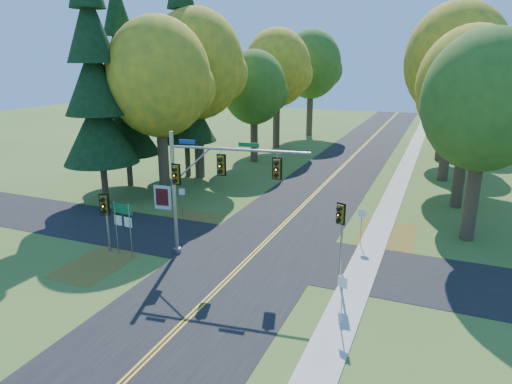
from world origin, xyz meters
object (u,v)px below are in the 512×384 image
at_px(east_signal_pole, 341,223).
at_px(traffic_mast, 206,179).
at_px(info_kiosk, 163,197).
at_px(route_sign_cluster, 123,218).

bearing_deg(east_signal_pole, traffic_mast, -163.89).
bearing_deg(info_kiosk, traffic_mast, -47.72).
height_order(traffic_mast, route_sign_cluster, traffic_mast).
bearing_deg(traffic_mast, info_kiosk, 131.45).
bearing_deg(traffic_mast, route_sign_cluster, -167.97).
relative_size(traffic_mast, route_sign_cluster, 2.45).
bearing_deg(traffic_mast, east_signal_pole, -8.38).
relative_size(east_signal_pole, info_kiosk, 2.32).
relative_size(east_signal_pole, route_sign_cluster, 1.32).
height_order(route_sign_cluster, info_kiosk, route_sign_cluster).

